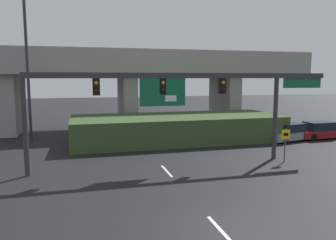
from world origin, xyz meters
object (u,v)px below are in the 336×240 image
Objects in this scene: parked_sedan_mid_right at (320,131)px; signal_gantry at (182,89)px; parked_sedan_near_right at (290,133)px; highway_light_pole_near at (27,54)px; speed_limit_sign at (285,141)px.

signal_gantry is at bearing -161.21° from parked_sedan_mid_right.
parked_sedan_near_right is (11.34, 5.27, -3.97)m from signal_gantry.
signal_gantry is 1.36× the size of highway_light_pole_near.
signal_gantry reaches higher than speed_limit_sign.
highway_light_pole_near is at bearing 153.56° from parked_sedan_near_right.
parked_sedan_mid_right is at bearing -11.52° from highway_light_pole_near.
highway_light_pole_near is (-16.62, 11.35, 5.88)m from speed_limit_sign.
speed_limit_sign is 10.15m from parked_sedan_mid_right.
parked_sedan_mid_right is (14.44, 5.38, -3.97)m from signal_gantry.
parked_sedan_near_right is 1.09× the size of parked_sedan_mid_right.
highway_light_pole_near is 2.76× the size of parked_sedan_near_right.
highway_light_pole_near is at bearing 145.66° from speed_limit_sign.
parked_sedan_near_right is 3.10m from parked_sedan_mid_right.
highway_light_pole_near is (-10.05, 10.38, 2.62)m from signal_gantry.
parked_sedan_mid_right is at bearing -10.92° from parked_sedan_near_right.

